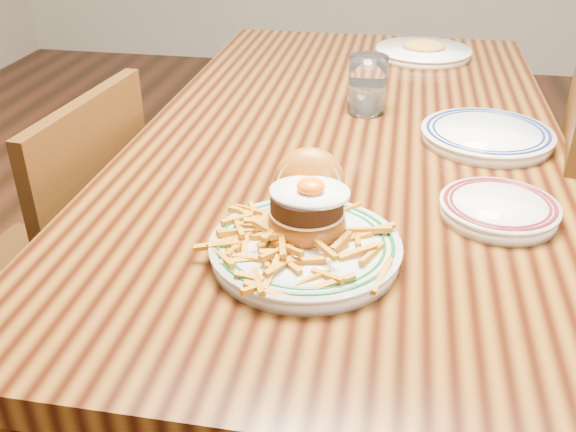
% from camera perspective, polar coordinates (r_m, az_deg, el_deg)
% --- Properties ---
extents(floor, '(6.00, 6.00, 0.00)m').
position_cam_1_polar(floor, '(1.76, 4.37, -15.74)').
color(floor, black).
rests_on(floor, ground).
extents(table, '(0.85, 1.60, 0.75)m').
position_cam_1_polar(table, '(1.37, 5.43, 4.10)').
color(table, black).
rests_on(table, floor).
extents(chair_left, '(0.43, 0.43, 0.86)m').
position_cam_1_polar(chair_left, '(1.47, -19.33, -4.69)').
color(chair_left, '#42260D').
rests_on(chair_left, floor).
extents(main_plate, '(0.27, 0.28, 0.13)m').
position_cam_1_polar(main_plate, '(0.90, 1.62, -1.31)').
color(main_plate, silver).
rests_on(main_plate, table).
extents(side_plate, '(0.18, 0.18, 0.03)m').
position_cam_1_polar(side_plate, '(1.05, 18.25, 0.69)').
color(side_plate, silver).
rests_on(side_plate, table).
extents(rear_plate, '(0.26, 0.26, 0.03)m').
position_cam_1_polar(rear_plate, '(1.33, 17.28, 6.92)').
color(rear_plate, silver).
rests_on(rear_plate, table).
extents(water_glass, '(0.08, 0.08, 0.12)m').
position_cam_1_polar(water_glass, '(1.42, 7.05, 11.21)').
color(water_glass, white).
rests_on(water_glass, table).
extents(far_plate, '(0.26, 0.26, 0.05)m').
position_cam_1_polar(far_plate, '(1.87, 11.93, 14.11)').
color(far_plate, silver).
rests_on(far_plate, table).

